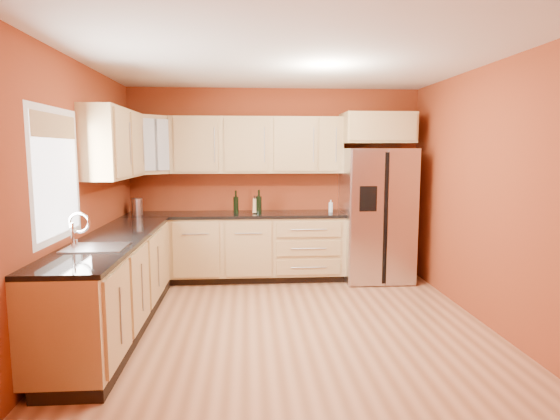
{
  "coord_description": "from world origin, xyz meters",
  "views": [
    {
      "loc": [
        -0.39,
        -4.53,
        1.74
      ],
      "look_at": [
        -0.01,
        0.9,
        1.06
      ],
      "focal_mm": 30.0,
      "sensor_mm": 36.0,
      "label": 1
    }
  ],
  "objects_px": {
    "canister_left": "(137,207)",
    "wine_bottle_a": "(236,202)",
    "refrigerator": "(376,215)",
    "knife_block": "(257,206)",
    "soap_dispenser": "(331,206)"
  },
  "relations": [
    {
      "from": "refrigerator",
      "to": "soap_dispenser",
      "type": "height_order",
      "value": "refrigerator"
    },
    {
      "from": "wine_bottle_a",
      "to": "refrigerator",
      "type": "bearing_deg",
      "value": -1.76
    },
    {
      "from": "canister_left",
      "to": "wine_bottle_a",
      "type": "xyz_separation_m",
      "value": [
        1.27,
        0.07,
        0.04
      ]
    },
    {
      "from": "refrigerator",
      "to": "canister_left",
      "type": "xyz_separation_m",
      "value": [
        -3.17,
        -0.01,
        0.14
      ]
    },
    {
      "from": "soap_dispenser",
      "to": "knife_block",
      "type": "bearing_deg",
      "value": -178.04
    },
    {
      "from": "canister_left",
      "to": "wine_bottle_a",
      "type": "bearing_deg",
      "value": 3.1
    },
    {
      "from": "knife_block",
      "to": "soap_dispenser",
      "type": "height_order",
      "value": "knife_block"
    },
    {
      "from": "refrigerator",
      "to": "knife_block",
      "type": "bearing_deg",
      "value": 178.5
    },
    {
      "from": "wine_bottle_a",
      "to": "soap_dispenser",
      "type": "distance_m",
      "value": 1.28
    },
    {
      "from": "wine_bottle_a",
      "to": "knife_block",
      "type": "xyz_separation_m",
      "value": [
        0.28,
        -0.02,
        -0.06
      ]
    },
    {
      "from": "refrigerator",
      "to": "soap_dispenser",
      "type": "xyz_separation_m",
      "value": [
        -0.61,
        0.08,
        0.11
      ]
    },
    {
      "from": "wine_bottle_a",
      "to": "soap_dispenser",
      "type": "relative_size",
      "value": 1.82
    },
    {
      "from": "canister_left",
      "to": "wine_bottle_a",
      "type": "relative_size",
      "value": 0.71
    },
    {
      "from": "knife_block",
      "to": "refrigerator",
      "type": "bearing_deg",
      "value": 9.84
    },
    {
      "from": "knife_block",
      "to": "wine_bottle_a",
      "type": "bearing_deg",
      "value": -171.95
    }
  ]
}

